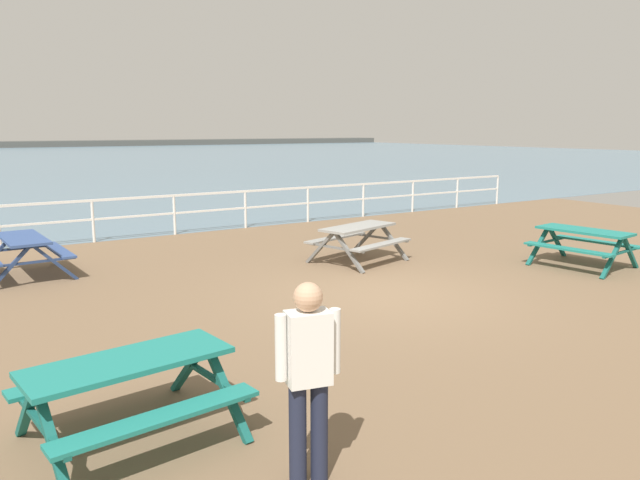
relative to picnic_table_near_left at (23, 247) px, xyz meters
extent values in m
cube|color=brown|center=(5.07, -4.73, -0.68)|extent=(30.00, 24.00, 0.20)
cube|color=slate|center=(5.07, 48.02, -0.58)|extent=(142.00, 90.00, 0.01)
cube|color=white|center=(5.07, 3.02, 0.47)|extent=(23.00, 0.06, 0.06)
cube|color=white|center=(5.07, 3.02, -0.01)|extent=(23.00, 0.05, 0.05)
cylinder|color=white|center=(1.93, 3.02, -0.06)|extent=(0.07, 0.07, 1.05)
cylinder|color=white|center=(4.02, 3.02, -0.06)|extent=(0.07, 0.07, 1.05)
cylinder|color=white|center=(6.11, 3.02, -0.06)|extent=(0.07, 0.07, 1.05)
cylinder|color=white|center=(8.21, 3.02, -0.06)|extent=(0.07, 0.07, 1.05)
cylinder|color=white|center=(10.30, 3.02, -0.06)|extent=(0.07, 0.07, 1.05)
cylinder|color=white|center=(12.39, 3.02, -0.06)|extent=(0.07, 0.07, 1.05)
cylinder|color=white|center=(14.48, 3.02, -0.06)|extent=(0.07, 0.07, 1.05)
cylinder|color=white|center=(16.57, 3.02, -0.06)|extent=(0.07, 0.07, 1.05)
cube|color=#334C84|center=(0.00, 0.00, 0.17)|extent=(0.80, 1.84, 0.05)
cube|color=#334C84|center=(0.62, 0.03, -0.13)|extent=(0.36, 1.81, 0.04)
cube|color=navy|center=(0.33, 0.80, -0.21)|extent=(0.80, 0.12, 0.79)
cube|color=navy|center=(-0.04, 0.78, -0.16)|extent=(1.50, 0.14, 0.04)
cube|color=navy|center=(-0.33, -0.80, -0.21)|extent=(0.80, 0.12, 0.79)
cube|color=navy|center=(0.42, -0.76, -0.21)|extent=(0.80, 0.12, 0.79)
cube|color=navy|center=(0.04, -0.78, -0.16)|extent=(1.50, 0.14, 0.04)
cube|color=#1E7A70|center=(-0.02, -7.36, 0.17)|extent=(1.87, 0.91, 0.05)
cube|color=#1E7A70|center=(-0.09, -6.75, -0.13)|extent=(1.82, 0.47, 0.04)
cube|color=#1E7A70|center=(0.06, -7.98, -0.13)|extent=(1.82, 0.47, 0.04)
cube|color=#165B54|center=(0.71, -6.90, -0.21)|extent=(0.17, 0.80, 0.79)
cube|color=#165B54|center=(0.80, -7.64, -0.21)|extent=(0.17, 0.80, 0.79)
cube|color=#165B54|center=(0.76, -7.27, -0.16)|extent=(0.24, 1.50, 0.04)
cube|color=#165B54|center=(-0.84, -7.08, -0.21)|extent=(0.17, 0.80, 0.79)
cube|color=#165B54|center=(-0.75, -7.83, -0.21)|extent=(0.17, 0.80, 0.79)
cube|color=#165B54|center=(-0.79, -7.45, -0.16)|extent=(0.24, 1.50, 0.04)
cube|color=gray|center=(6.18, -2.35, 0.17)|extent=(1.92, 1.17, 0.05)
cube|color=gray|center=(6.01, -1.75, -0.13)|extent=(1.80, 0.75, 0.04)
cube|color=gray|center=(6.35, -2.95, -0.13)|extent=(1.80, 0.75, 0.04)
cube|color=slate|center=(6.83, -1.77, -0.21)|extent=(0.30, 0.78, 0.79)
cube|color=slate|center=(7.03, -2.50, -0.21)|extent=(0.30, 0.78, 0.79)
cube|color=slate|center=(6.93, -2.14, -0.16)|extent=(0.47, 1.46, 0.04)
cube|color=slate|center=(5.33, -2.20, -0.21)|extent=(0.30, 0.78, 0.79)
cube|color=slate|center=(5.53, -2.93, -0.21)|extent=(0.30, 0.78, 0.79)
cube|color=slate|center=(5.43, -2.56, -0.16)|extent=(0.47, 1.46, 0.04)
cube|color=#1E7A70|center=(9.79, -5.23, 0.17)|extent=(0.93, 1.88, 0.05)
cube|color=#1E7A70|center=(9.18, -5.31, -0.13)|extent=(0.49, 1.82, 0.04)
cube|color=#1E7A70|center=(10.41, -5.14, -0.13)|extent=(0.49, 1.82, 0.04)
cube|color=#165B54|center=(9.32, -4.50, -0.21)|extent=(0.80, 0.18, 0.79)
cube|color=#165B54|center=(10.06, -4.40, -0.21)|extent=(0.80, 0.18, 0.79)
cube|color=#165B54|center=(9.69, -4.45, -0.16)|extent=(1.50, 0.26, 0.04)
cube|color=#165B54|center=(9.52, -6.05, -0.21)|extent=(0.80, 0.18, 0.79)
cube|color=#165B54|center=(10.27, -5.95, -0.21)|extent=(0.80, 0.18, 0.79)
cube|color=#165B54|center=(9.90, -6.00, -0.16)|extent=(1.50, 0.26, 0.04)
cylinder|color=#1E2338|center=(0.89, -8.80, -0.16)|extent=(0.14, 0.14, 0.85)
cylinder|color=#1E2338|center=(1.07, -8.84, -0.16)|extent=(0.14, 0.14, 0.85)
cube|color=white|center=(0.98, -8.82, 0.56)|extent=(0.38, 0.29, 0.58)
cylinder|color=white|center=(0.77, -8.78, 0.58)|extent=(0.09, 0.09, 0.52)
cylinder|color=white|center=(1.20, -8.87, 0.58)|extent=(0.09, 0.09, 0.52)
sphere|color=tan|center=(0.98, -8.82, 0.96)|extent=(0.23, 0.23, 0.23)
camera|label=1|loc=(-1.34, -12.64, 2.22)|focal=34.12mm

